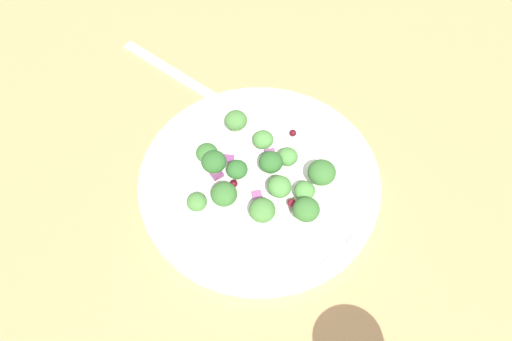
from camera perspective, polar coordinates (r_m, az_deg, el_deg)
ground_plane at (r=61.31cm, az=0.23°, el=-2.86°), size 180.00×180.00×2.00cm
plate at (r=60.36cm, az=-0.00°, el=-0.97°), size 25.24×25.24×1.70cm
dressing_pool at (r=59.99cm, az=-0.00°, el=-0.74°), size 14.64×14.64×0.20cm
broccoli_floret_0 at (r=62.11cm, az=-1.99°, el=4.93°), size 2.46×2.46×2.49cm
broccoli_floret_1 at (r=57.27cm, az=-5.86°, el=-3.13°), size 2.04×2.04×2.07cm
broccoli_floret_2 at (r=61.24cm, az=0.94°, el=3.02°), size 2.22×2.22×2.24cm
broccoli_floret_3 at (r=59.81cm, az=3.14°, el=1.36°), size 2.12×2.12×2.15cm
broccoli_floret_4 at (r=58.46cm, az=-1.88°, el=0.07°), size 2.17×2.17×2.20cm
broccoli_floret_5 at (r=58.85cm, az=1.47°, el=0.80°), size 2.47×2.47×2.50cm
broccoli_floret_6 at (r=58.62cm, az=-4.16°, el=0.83°), size 2.58×2.58×2.61cm
broccoli_floret_7 at (r=56.48cm, az=-3.17°, el=-2.38°), size 2.62×2.62×2.65cm
broccoli_floret_8 at (r=55.91cm, az=0.62°, el=-3.98°), size 2.59×2.59×2.62cm
broccoli_floret_9 at (r=57.37cm, az=2.33°, el=-1.63°), size 2.42×2.42×2.45cm
broccoli_floret_10 at (r=58.08cm, az=6.50°, el=-0.23°), size 2.85×2.85×2.88cm
broccoli_floret_11 at (r=59.84cm, az=-4.86°, el=1.70°), size 2.30×2.30×2.33cm
broccoli_floret_12 at (r=55.72cm, az=4.98°, el=-3.88°), size 2.62×2.62×2.65cm
broccoli_floret_13 at (r=57.71cm, az=4.81°, el=-2.01°), size 2.11×2.11×2.14cm
cranberry_0 at (r=57.59cm, az=3.54°, el=-3.21°), size 0.89×0.89×0.89cm
cranberry_1 at (r=62.71cm, az=3.66°, el=3.71°), size 0.76×0.76×0.76cm
cranberry_2 at (r=59.21cm, az=-2.19°, el=-1.16°), size 0.82×0.82×0.82cm
onion_bit_0 at (r=59.80cm, az=-3.90°, el=-0.34°), size 1.56×1.55×0.48cm
onion_bit_1 at (r=60.86cm, az=-2.79°, el=1.19°), size 1.33×0.90×0.32cm
onion_bit_2 at (r=58.16cm, az=0.34°, el=-2.55°), size 1.26×1.32×0.36cm
onion_bit_3 at (r=61.11cm, az=1.44°, el=1.62°), size 1.42×1.56×0.32cm
fork at (r=70.00cm, az=-6.54°, el=8.64°), size 16.66×11.50×0.50cm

